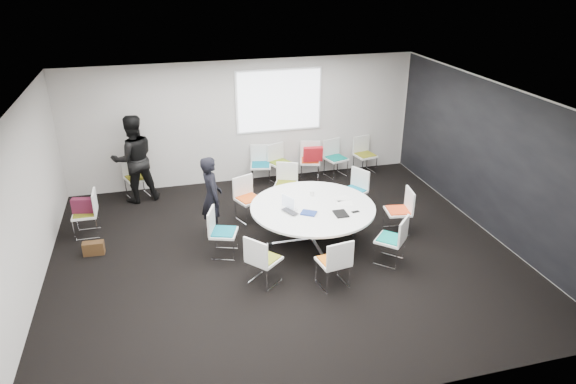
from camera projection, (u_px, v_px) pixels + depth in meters
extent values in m
cube|color=black|center=(283.00, 254.00, 9.17)|extent=(8.00, 7.00, 0.04)
cube|color=white|center=(282.00, 98.00, 7.99)|extent=(8.00, 7.00, 0.04)
cube|color=#B9B3AE|center=(245.00, 122.00, 11.67)|extent=(8.00, 0.04, 2.80)
cube|color=#B9B3AE|center=(363.00, 307.00, 5.49)|extent=(8.00, 0.04, 2.80)
cube|color=#B9B3AE|center=(22.00, 208.00, 7.65)|extent=(0.04, 7.00, 2.80)
cube|color=#B9B3AE|center=(492.00, 159.00, 9.51)|extent=(0.04, 7.00, 2.80)
cube|color=black|center=(491.00, 159.00, 9.50)|extent=(0.01, 6.94, 2.74)
cube|color=silver|center=(312.00, 239.00, 9.53)|extent=(0.90, 0.90, 0.08)
cylinder|color=silver|center=(312.00, 224.00, 9.39)|extent=(0.10, 0.10, 0.65)
cylinder|color=white|center=(313.00, 207.00, 9.25)|extent=(2.25, 2.25, 0.04)
cube|color=white|center=(279.00, 101.00, 11.62)|extent=(1.90, 0.03, 1.35)
cube|color=silver|center=(397.00, 222.00, 9.78)|extent=(0.48, 0.48, 0.42)
cube|color=white|center=(398.00, 211.00, 9.68)|extent=(0.50, 0.52, 0.04)
cube|color=#DE4419|center=(398.00, 210.00, 9.67)|extent=(0.44, 0.45, 0.03)
cube|color=white|center=(410.00, 200.00, 9.61)|extent=(0.10, 0.46, 0.42)
cube|color=silver|center=(353.00, 202.00, 10.60)|extent=(0.57, 0.57, 0.42)
cube|color=white|center=(353.00, 192.00, 10.51)|extent=(0.61, 0.62, 0.04)
cube|color=#0B6C88|center=(353.00, 190.00, 10.49)|extent=(0.53, 0.53, 0.03)
cube|color=white|center=(360.00, 179.00, 10.54)|extent=(0.26, 0.42, 0.42)
cube|color=silver|center=(286.00, 195.00, 10.89)|extent=(0.55, 0.55, 0.42)
cube|color=white|center=(286.00, 185.00, 10.79)|extent=(0.60, 0.59, 0.04)
cube|color=#666D15|center=(286.00, 184.00, 10.78)|extent=(0.52, 0.51, 0.03)
cube|color=white|center=(287.00, 172.00, 10.89)|extent=(0.44, 0.21, 0.42)
cube|color=silver|center=(249.00, 210.00, 10.25)|extent=(0.55, 0.55, 0.42)
cube|color=white|center=(249.00, 200.00, 10.16)|extent=(0.60, 0.59, 0.04)
cube|color=#DD5216|center=(249.00, 198.00, 10.14)|extent=(0.52, 0.51, 0.03)
cube|color=white|center=(243.00, 186.00, 10.21)|extent=(0.44, 0.21, 0.42)
cube|color=silver|center=(225.00, 244.00, 9.03)|extent=(0.54, 0.54, 0.42)
cube|color=white|center=(224.00, 233.00, 8.93)|extent=(0.57, 0.58, 0.04)
cube|color=#0A6579|center=(224.00, 231.00, 8.92)|extent=(0.49, 0.50, 0.03)
cube|color=white|center=(211.00, 221.00, 8.85)|extent=(0.19, 0.45, 0.42)
cube|color=silver|center=(264.00, 272.00, 8.25)|extent=(0.59, 0.59, 0.42)
cube|color=white|center=(264.00, 259.00, 8.15)|extent=(0.63, 0.64, 0.04)
cube|color=olive|center=(264.00, 258.00, 8.14)|extent=(0.55, 0.55, 0.03)
cube|color=white|center=(256.00, 253.00, 7.90)|extent=(0.32, 0.37, 0.42)
cube|color=silver|center=(333.00, 274.00, 8.19)|extent=(0.48, 0.48, 0.42)
cube|color=white|center=(333.00, 262.00, 8.09)|extent=(0.52, 0.50, 0.04)
cube|color=orange|center=(333.00, 260.00, 8.08)|extent=(0.45, 0.44, 0.03)
cube|color=white|center=(340.00, 256.00, 7.82)|extent=(0.46, 0.11, 0.42)
cube|color=silver|center=(389.00, 251.00, 8.82)|extent=(0.59, 0.59, 0.42)
cube|color=white|center=(390.00, 240.00, 8.72)|extent=(0.64, 0.64, 0.04)
cube|color=#098275|center=(390.00, 238.00, 8.71)|extent=(0.55, 0.55, 0.03)
cube|color=white|center=(403.00, 231.00, 8.53)|extent=(0.35, 0.36, 0.42)
cube|color=silver|center=(261.00, 175.00, 11.91)|extent=(0.50, 0.50, 0.42)
cube|color=white|center=(261.00, 166.00, 11.81)|extent=(0.54, 0.53, 0.04)
cube|color=#07657E|center=(261.00, 165.00, 11.80)|extent=(0.47, 0.46, 0.03)
cube|color=white|center=(260.00, 153.00, 11.91)|extent=(0.46, 0.14, 0.42)
cube|color=silver|center=(281.00, 173.00, 12.02)|extent=(0.55, 0.55, 0.42)
cube|color=white|center=(281.00, 164.00, 11.92)|extent=(0.60, 0.59, 0.04)
cube|color=olive|center=(281.00, 163.00, 11.91)|extent=(0.52, 0.51, 0.03)
cube|color=white|center=(275.00, 152.00, 11.98)|extent=(0.44, 0.22, 0.42)
cube|color=silver|center=(310.00, 171.00, 12.15)|extent=(0.52, 0.52, 0.42)
cube|color=white|center=(310.00, 162.00, 12.06)|extent=(0.57, 0.55, 0.04)
cube|color=red|center=(310.00, 160.00, 12.04)|extent=(0.49, 0.48, 0.03)
cube|color=white|center=(310.00, 149.00, 12.15)|extent=(0.45, 0.16, 0.42)
cube|color=silver|center=(336.00, 168.00, 12.31)|extent=(0.52, 0.52, 0.42)
cube|color=white|center=(336.00, 159.00, 12.21)|extent=(0.56, 0.55, 0.04)
cube|color=#077569|center=(336.00, 158.00, 12.20)|extent=(0.49, 0.48, 0.03)
cube|color=white|center=(331.00, 147.00, 12.28)|extent=(0.45, 0.16, 0.42)
cube|color=silver|center=(365.00, 165.00, 12.51)|extent=(0.49, 0.49, 0.42)
cube|color=white|center=(365.00, 156.00, 12.41)|extent=(0.54, 0.52, 0.04)
cube|color=olive|center=(365.00, 155.00, 12.40)|extent=(0.47, 0.45, 0.03)
cube|color=white|center=(361.00, 144.00, 12.49)|extent=(0.46, 0.13, 0.42)
cube|color=silver|center=(87.00, 225.00, 9.68)|extent=(0.42, 0.42, 0.42)
cube|color=white|center=(85.00, 214.00, 9.59)|extent=(0.44, 0.46, 0.04)
cube|color=olive|center=(85.00, 213.00, 9.57)|extent=(0.38, 0.40, 0.03)
cube|color=white|center=(95.00, 202.00, 9.54)|extent=(0.04, 0.46, 0.42)
cube|color=silver|center=(138.00, 188.00, 11.23)|extent=(0.54, 0.54, 0.42)
cube|color=white|center=(137.00, 178.00, 11.14)|extent=(0.59, 0.58, 0.04)
cube|color=olive|center=(137.00, 177.00, 11.12)|extent=(0.51, 0.50, 0.03)
cube|color=white|center=(132.00, 166.00, 11.19)|extent=(0.44, 0.20, 0.42)
imported|color=black|center=(212.00, 197.00, 9.44)|extent=(0.43, 0.61, 1.58)
imported|color=black|center=(134.00, 159.00, 10.79)|extent=(1.06, 0.91, 1.90)
imported|color=#333338|center=(292.00, 211.00, 9.03)|extent=(0.34, 0.40, 0.03)
cube|color=silver|center=(288.00, 202.00, 9.09)|extent=(0.16, 0.27, 0.22)
cube|color=black|center=(341.00, 214.00, 8.94)|extent=(0.22, 0.30, 0.02)
cube|color=navy|center=(309.00, 213.00, 8.96)|extent=(0.33, 0.31, 0.03)
cube|color=silver|center=(342.00, 198.00, 9.53)|extent=(0.34, 0.27, 0.00)
cube|color=white|center=(344.00, 203.00, 9.34)|extent=(0.35, 0.29, 0.00)
cylinder|color=white|center=(312.00, 193.00, 9.63)|extent=(0.08, 0.08, 0.09)
cube|color=black|center=(355.00, 212.00, 9.02)|extent=(0.15, 0.09, 0.01)
cube|color=#501529|center=(83.00, 205.00, 9.51)|extent=(0.42, 0.21, 0.28)
cube|color=#3E2714|center=(94.00, 248.00, 9.08)|extent=(0.37, 0.18, 0.24)
cube|color=#AE151D|center=(313.00, 154.00, 11.76)|extent=(0.46, 0.22, 0.36)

